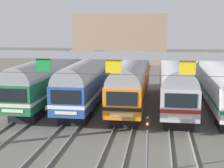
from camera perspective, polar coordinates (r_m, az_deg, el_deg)
name	(u,v)px	position (r m, az deg, el deg)	size (l,w,h in m)	color
ground_plane	(132,105)	(33.48, 3.37, -3.69)	(160.00, 160.00, 0.00)	#5B564F
track_bed	(141,78)	(50.10, 4.98, 1.02)	(18.34, 70.00, 0.15)	gray
commuter_train_green	(50,77)	(34.63, -10.60, 1.16)	(2.88, 18.06, 5.05)	#236B42
commuter_train_blue	(90,78)	(33.53, -3.77, 1.02)	(2.88, 18.06, 5.05)	#284C9E
commuter_train_orange	(132,79)	(32.93, 3.42, 0.85)	(2.88, 18.06, 4.77)	orange
commuter_train_stainless	(175,80)	(32.87, 10.75, 0.68)	(2.88, 18.06, 5.05)	#B2B5BA
commuter_train_white	(220,81)	(33.35, 17.99, 0.49)	(2.88, 18.06, 5.05)	white
catenary_gantry	(113,73)	(19.28, 0.22, 1.98)	(22.08, 0.44, 6.97)	gray
yard_signal_mast	(148,134)	(18.11, 6.12, -8.59)	(0.28, 0.35, 3.16)	#59595E
maintenance_building	(121,39)	(71.32, 1.64, 7.80)	(18.93, 10.00, 10.15)	gray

